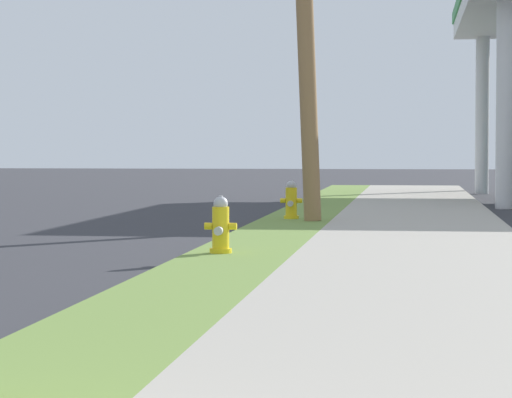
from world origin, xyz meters
name	(u,v)px	position (x,y,z in m)	size (l,w,h in m)	color
fire_hydrant_second	(221,228)	(0.45, 11.56, 0.45)	(0.42, 0.38, 0.74)	yellow
fire_hydrant_third	(291,202)	(0.60, 19.13, 0.45)	(0.42, 0.37, 0.74)	yellow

